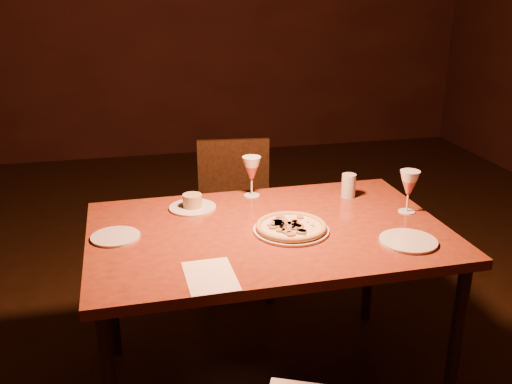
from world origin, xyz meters
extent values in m
plane|color=black|center=(0.00, 0.00, 0.00)|extent=(7.00, 7.00, 0.00)
cube|color=#391712|center=(0.00, 3.50, 1.50)|extent=(6.00, 0.04, 3.00)
cube|color=brown|center=(0.06, -0.19, 0.73)|extent=(1.41, 0.92, 0.04)
cylinder|color=black|center=(-0.58, 0.19, 0.36)|extent=(0.05, 0.05, 0.71)
cylinder|color=black|center=(0.71, -0.57, 0.36)|extent=(0.05, 0.05, 0.71)
cylinder|color=black|center=(0.70, 0.21, 0.36)|extent=(0.05, 0.05, 0.71)
cube|color=black|center=(0.10, 0.65, 0.43)|extent=(0.44, 0.44, 0.04)
cube|color=black|center=(0.11, 0.84, 0.65)|extent=(0.41, 0.07, 0.39)
cylinder|color=black|center=(-0.08, 0.51, 0.21)|extent=(0.03, 0.03, 0.42)
cylinder|color=black|center=(-0.05, 0.83, 0.21)|extent=(0.03, 0.03, 0.42)
cylinder|color=black|center=(0.24, 0.47, 0.21)|extent=(0.03, 0.03, 0.42)
cylinder|color=black|center=(0.28, 0.80, 0.21)|extent=(0.03, 0.03, 0.42)
cylinder|color=silver|center=(0.14, -0.24, 0.76)|extent=(0.30, 0.30, 0.01)
cylinder|color=beige|center=(0.14, -0.24, 0.77)|extent=(0.27, 0.27, 0.01)
torus|color=tan|center=(0.14, -0.24, 0.77)|extent=(0.28, 0.28, 0.02)
cylinder|color=silver|center=(-0.20, 0.09, 0.75)|extent=(0.20, 0.20, 0.01)
cylinder|color=tan|center=(-0.20, 0.09, 0.79)|extent=(0.08, 0.08, 0.06)
cylinder|color=silver|center=(0.50, 0.07, 0.80)|extent=(0.06, 0.06, 0.11)
cylinder|color=silver|center=(-0.53, -0.14, 0.75)|extent=(0.19, 0.19, 0.01)
cylinder|color=silver|center=(0.54, -0.43, 0.76)|extent=(0.22, 0.22, 0.01)
cube|color=white|center=(-0.22, -0.52, 0.75)|extent=(0.17, 0.24, 0.00)
sphere|color=#FF7D47|center=(0.06, -0.19, 1.56)|extent=(0.12, 0.12, 0.12)
camera|label=1|loc=(-0.44, -2.19, 1.67)|focal=40.00mm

